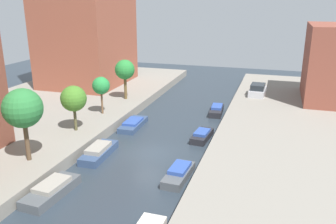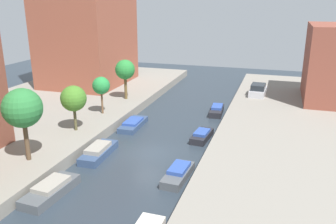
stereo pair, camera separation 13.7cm
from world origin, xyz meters
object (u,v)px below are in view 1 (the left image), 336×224
object	(u,v)px
street_tree_2	(23,109)
street_tree_3	(74,99)
street_tree_4	(101,86)
moored_boat_left_3	(99,152)
street_tree_5	(125,70)
moored_boat_right_4	(217,110)
moored_boat_right_3	(202,135)
moored_boat_left_2	(51,190)
moored_boat_right_2	(179,174)
parked_car	(258,90)
moored_boat_left_4	(133,124)

from	to	relation	value
street_tree_2	street_tree_3	distance (m)	6.72
street_tree_4	moored_boat_left_3	size ratio (longest dim) A/B	0.85
street_tree_5	moored_boat_right_4	bearing A→B (deg)	3.17
street_tree_2	moored_boat_right_3	bearing A→B (deg)	42.87
street_tree_5	moored_boat_left_3	world-z (taller)	street_tree_5
moored_boat_left_2	moored_boat_left_3	bearing A→B (deg)	89.47
moored_boat_right_2	street_tree_3	bearing A→B (deg)	158.99
moored_boat_right_2	parked_car	bearing A→B (deg)	79.75
street_tree_4	street_tree_5	distance (m)	6.08
moored_boat_right_3	parked_car	bearing A→B (deg)	74.31
moored_boat_left_4	moored_boat_right_2	xyz separation A→B (m)	(7.50, -9.18, 0.07)
moored_boat_left_3	moored_boat_left_4	distance (m)	7.49
street_tree_2	moored_boat_right_4	xyz separation A→B (m)	(11.09, 18.57, -4.65)
moored_boat_right_2	street_tree_5	bearing A→B (deg)	125.56
moored_boat_left_2	moored_boat_right_2	world-z (taller)	moored_boat_left_2
moored_boat_right_4	moored_boat_right_2	bearing A→B (deg)	-89.75
street_tree_4	street_tree_5	size ratio (longest dim) A/B	0.83
street_tree_3	moored_boat_left_4	xyz separation A→B (m)	(3.66, 4.89, -3.70)
street_tree_2	moored_boat_right_4	world-z (taller)	street_tree_2
moored_boat_left_3	moored_boat_right_3	size ratio (longest dim) A/B	1.28
moored_boat_right_2	street_tree_4	bearing A→B (deg)	139.43
street_tree_2	street_tree_3	xyz separation A→B (m)	(0.00, 6.64, -1.03)
street_tree_2	street_tree_5	distance (m)	17.97
street_tree_3	moored_boat_left_2	xyz separation A→B (m)	(3.65, -9.16, -3.62)
moored_boat_right_3	moored_boat_right_4	bearing A→B (deg)	90.56
street_tree_4	parked_car	world-z (taller)	street_tree_4
street_tree_3	moored_boat_right_4	distance (m)	16.69
street_tree_4	moored_boat_right_3	world-z (taller)	street_tree_4
moored_boat_right_3	moored_boat_left_3	bearing A→B (deg)	-139.70
moored_boat_right_3	moored_boat_right_4	xyz separation A→B (m)	(-0.08, 8.21, 0.03)
parked_car	moored_boat_right_4	distance (m)	7.50
street_tree_4	parked_car	xyz separation A→B (m)	(15.20, 12.83, -2.41)
street_tree_2	moored_boat_left_2	bearing A→B (deg)	-34.68
moored_boat_left_3	moored_boat_right_2	world-z (taller)	moored_boat_left_3
moored_boat_left_3	moored_boat_right_2	xyz separation A→B (m)	(7.45, -1.69, -0.03)
street_tree_5	parked_car	distance (m)	16.91
moored_boat_right_2	moored_boat_right_3	size ratio (longest dim) A/B	1.11
street_tree_5	moored_boat_left_3	distance (m)	14.99
moored_boat_right_2	moored_boat_right_4	bearing A→B (deg)	90.25
parked_car	moored_boat_right_3	size ratio (longest dim) A/B	1.16
moored_boat_left_4	moored_boat_right_4	world-z (taller)	moored_boat_right_4
street_tree_3	street_tree_4	bearing A→B (deg)	90.00
street_tree_3	street_tree_4	size ratio (longest dim) A/B	1.07
moored_boat_left_3	moored_boat_right_4	bearing A→B (deg)	63.08
moored_boat_left_2	moored_boat_left_3	world-z (taller)	moored_boat_left_3
street_tree_2	moored_boat_left_4	xyz separation A→B (m)	(3.66, 11.53, -4.73)
moored_boat_right_4	moored_boat_left_2	bearing A→B (deg)	-109.43
street_tree_3	moored_boat_right_2	bearing A→B (deg)	-21.01
moored_boat_right_3	moored_boat_right_4	size ratio (longest dim) A/B	0.91
street_tree_3	moored_boat_right_3	distance (m)	12.33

